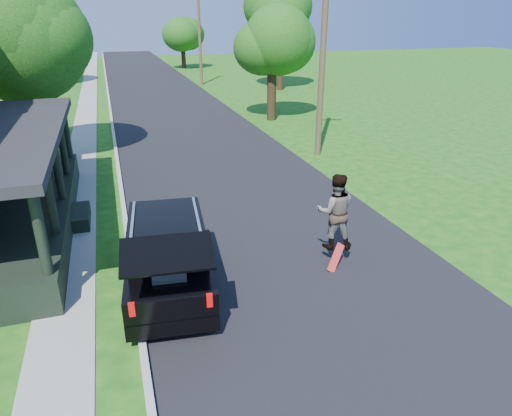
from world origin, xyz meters
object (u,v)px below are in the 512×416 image
object	(u,v)px
black_suv	(168,255)
utility_pole_near	(324,31)
skateboarder	(335,211)
tree_right_near	(272,40)

from	to	relation	value
black_suv	utility_pole_near	distance (m)	13.16
skateboarder	tree_right_near	distance (m)	18.07
black_suv	tree_right_near	size ratio (longest dim) A/B	0.70
black_suv	tree_right_near	bearing A→B (deg)	69.27
tree_right_near	skateboarder	bearing A→B (deg)	-104.16
skateboarder	utility_pole_near	distance (m)	10.79
skateboarder	tree_right_near	bearing A→B (deg)	-85.75
black_suv	tree_right_near	xyz separation A→B (m)	(8.67, 17.23, 3.86)
skateboarder	utility_pole_near	size ratio (longest dim) A/B	0.19
black_suv	skateboarder	size ratio (longest dim) A/B	2.42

